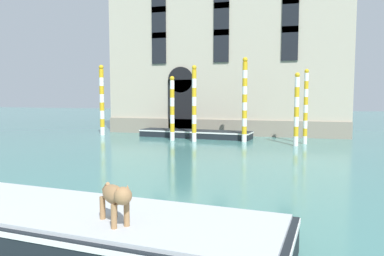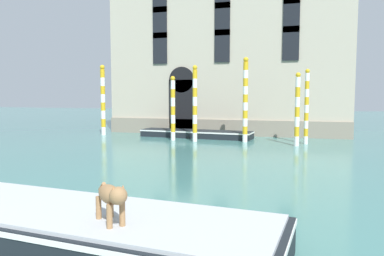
% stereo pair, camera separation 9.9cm
% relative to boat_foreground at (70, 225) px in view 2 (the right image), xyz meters
% --- Properties ---
extents(palazzo_left, '(14.96, 6.13, 12.45)m').
position_rel_boat_foreground_xyz_m(palazzo_left, '(-1.02, 20.19, 5.88)').
color(palazzo_left, '#B2A893').
rests_on(palazzo_left, ground_plane).
extents(boat_foreground, '(7.24, 2.71, 0.62)m').
position_rel_boat_foreground_xyz_m(boat_foreground, '(0.00, 0.00, 0.00)').
color(boat_foreground, black).
rests_on(boat_foreground, ground_plane).
extents(dog_on_deck, '(0.75, 0.69, 0.62)m').
position_rel_boat_foreground_xyz_m(dog_on_deck, '(1.03, -0.47, 0.70)').
color(dog_on_deck, '#997047').
rests_on(dog_on_deck, boat_foreground).
extents(boat_moored_near_palazzo, '(6.69, 1.98, 0.42)m').
position_rel_boat_foreground_xyz_m(boat_moored_near_palazzo, '(-2.23, 15.61, -0.10)').
color(boat_moored_near_palazzo, black).
rests_on(boat_moored_near_palazzo, ground_plane).
extents(mooring_pole_0, '(0.25, 0.25, 3.48)m').
position_rel_boat_foreground_xyz_m(mooring_pole_0, '(-3.05, 13.95, 1.43)').
color(mooring_pole_0, white).
rests_on(mooring_pole_0, ground_plane).
extents(mooring_pole_1, '(0.24, 0.24, 3.54)m').
position_rel_boat_foreground_xyz_m(mooring_pole_1, '(3.45, 13.45, 1.46)').
color(mooring_pole_1, white).
rests_on(mooring_pole_1, ground_plane).
extents(mooring_pole_2, '(0.25, 0.25, 4.03)m').
position_rel_boat_foreground_xyz_m(mooring_pole_2, '(-1.76, 13.78, 1.70)').
color(mooring_pole_2, white).
rests_on(mooring_pole_2, ground_plane).
extents(mooring_pole_3, '(0.27, 0.27, 4.41)m').
position_rel_boat_foreground_xyz_m(mooring_pole_3, '(0.83, 14.26, 1.90)').
color(mooring_pole_3, white).
rests_on(mooring_pole_3, ground_plane).
extents(mooring_pole_4, '(0.29, 0.29, 4.29)m').
position_rel_boat_foreground_xyz_m(mooring_pole_4, '(-8.03, 15.25, 1.84)').
color(mooring_pole_4, white).
rests_on(mooring_pole_4, ground_plane).
extents(mooring_pole_5, '(0.22, 0.22, 3.76)m').
position_rel_boat_foreground_xyz_m(mooring_pole_5, '(3.89, 14.37, 1.57)').
color(mooring_pole_5, white).
rests_on(mooring_pole_5, ground_plane).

